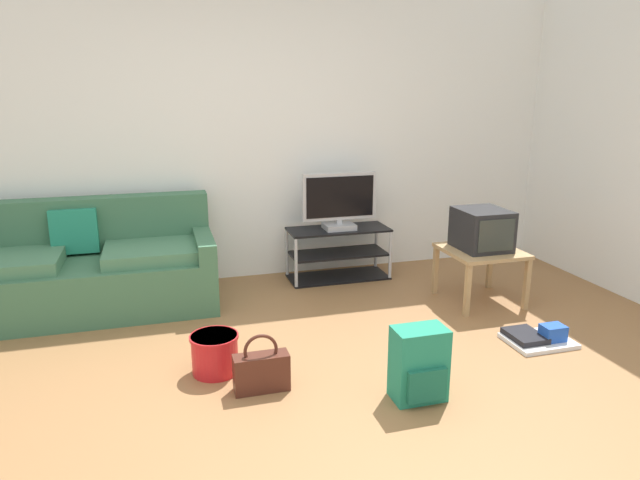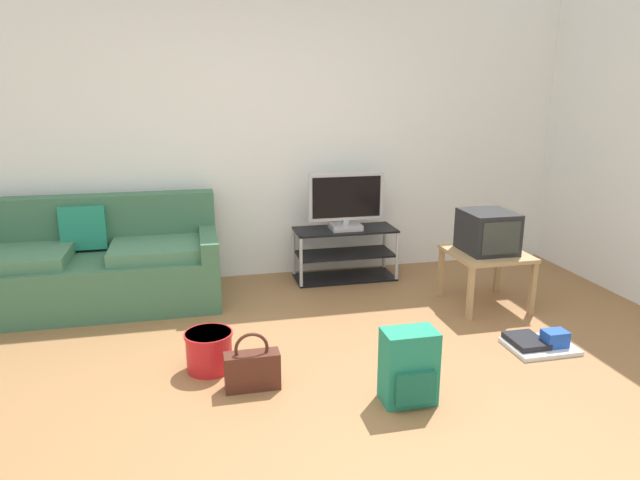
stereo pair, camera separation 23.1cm
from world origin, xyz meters
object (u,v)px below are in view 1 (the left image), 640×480
couch (86,270)px  floor_tray (538,337)px  side_table (481,256)px  backpack (419,365)px  crt_tv (482,229)px  flat_tv (339,202)px  cleaning_bucket (215,352)px  handbag (261,371)px  tv_stand (338,253)px

couch → floor_tray: 3.49m
side_table → backpack: bearing=-132.4°
side_table → crt_tv: size_ratio=1.39×
flat_tv → cleaning_bucket: flat_tv is taller
crt_tv → cleaning_bucket: size_ratio=1.40×
handbag → crt_tv: bearing=25.2°
crt_tv → backpack: crt_tv is taller
couch → tv_stand: (2.18, 0.16, -0.08)m
tv_stand → cleaning_bucket: (-1.31, -1.53, -0.10)m
tv_stand → backpack: (-0.21, -2.17, -0.03)m
tv_stand → flat_tv: (0.00, -0.02, 0.50)m
side_table → backpack: (-1.16, -1.27, -0.18)m
couch → floor_tray: (3.10, -1.57, -0.28)m
handbag → cleaning_bucket: size_ratio=1.18×
backpack → handbag: backpack is taller
couch → backpack: bearing=-45.6°
cleaning_bucket → flat_tv: bearing=49.2°
tv_stand → crt_tv: size_ratio=2.18×
side_table → cleaning_bucket: size_ratio=1.95×
flat_tv → crt_tv: 1.29m
flat_tv → tv_stand: bearing=90.0°
floor_tray → crt_tv: bearing=88.2°
side_table → cleaning_bucket: bearing=-164.3°
backpack → cleaning_bucket: backpack is taller
tv_stand → handbag: tv_stand is taller
flat_tv → crt_tv: bearing=-42.2°
crt_tv → cleaning_bucket: crt_tv is taller
crt_tv → backpack: bearing=-132.1°
crt_tv → tv_stand: bearing=137.0°
crt_tv → floor_tray: crt_tv is taller
backpack → flat_tv: bearing=61.4°
floor_tray → handbag: bearing=-177.3°
flat_tv → handbag: (-1.07, -1.81, -0.61)m
tv_stand → backpack: tv_stand is taller
flat_tv → floor_tray: size_ratio=1.57×
flat_tv → couch: bearing=-176.3°
crt_tv → flat_tv: bearing=137.8°
tv_stand → crt_tv: (0.95, -0.88, 0.38)m
flat_tv → floor_tray: 2.07m
couch → backpack: couch is taller
tv_stand → backpack: 2.18m
flat_tv → crt_tv: (0.95, -0.86, -0.12)m
handbag → cleaning_bucket: handbag is taller
tv_stand → handbag: (-1.07, -1.83, -0.11)m
tv_stand → side_table: (0.95, -0.90, 0.15)m
flat_tv → backpack: (-0.21, -2.15, -0.52)m
side_table → backpack: size_ratio=1.37×
side_table → backpack: side_table is taller
side_table → backpack: 1.73m
couch → crt_tv: size_ratio=4.67×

